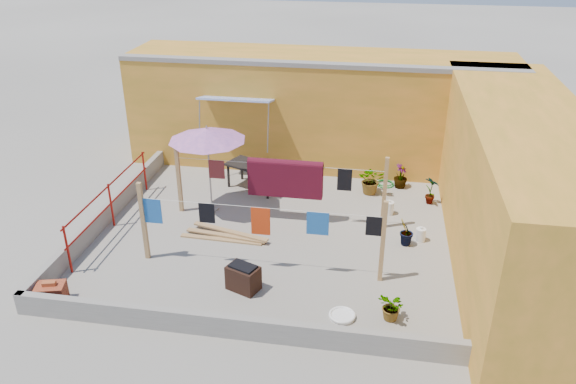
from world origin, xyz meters
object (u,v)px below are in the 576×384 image
object	(u,v)px
patio_umbrella	(207,135)
green_hose	(385,184)
brick_stack	(51,293)
plant_back_a	(371,180)
outdoor_table	(254,167)
water_jug_b	(389,208)
white_basin	(342,316)
water_jug_a	(421,235)
brazier	(243,277)

from	to	relation	value
patio_umbrella	green_hose	distance (m)	5.23
brick_stack	plant_back_a	bearing A→B (deg)	44.69
outdoor_table	water_jug_b	size ratio (longest dim) A/B	4.38
green_hose	plant_back_a	distance (m)	0.79
patio_umbrella	white_basin	world-z (taller)	patio_umbrella
outdoor_table	plant_back_a	bearing A→B (deg)	4.34
water_jug_b	outdoor_table	bearing A→B (deg)	166.50
water_jug_b	brick_stack	bearing A→B (deg)	-143.52
green_hose	plant_back_a	xyz separation A→B (m)	(-0.38, -0.59, 0.36)
patio_umbrella	water_jug_b	world-z (taller)	patio_umbrella
outdoor_table	water_jug_a	bearing A→B (deg)	-25.27
green_hose	patio_umbrella	bearing A→B (deg)	-152.73
patio_umbrella	white_basin	xyz separation A→B (m)	(3.60, -3.72, -1.97)
outdoor_table	brick_stack	size ratio (longest dim) A/B	2.67
outdoor_table	water_jug_a	size ratio (longest dim) A/B	4.68
outdoor_table	water_jug_b	bearing A→B (deg)	-13.50
patio_umbrella	green_hose	xyz separation A→B (m)	(4.31, 2.22, -1.98)
brick_stack	water_jug_b	xyz separation A→B (m)	(6.35, 4.70, -0.03)
water_jug_b	white_basin	bearing A→B (deg)	-100.88
outdoor_table	plant_back_a	size ratio (longest dim) A/B	2.11
outdoor_table	water_jug_a	distance (m)	4.83
patio_umbrella	water_jug_a	xyz separation A→B (m)	(5.14, -0.67, -1.85)
brazier	plant_back_a	world-z (taller)	plant_back_a
brick_stack	brazier	distance (m)	3.68
brick_stack	water_jug_b	distance (m)	7.90
patio_umbrella	white_basin	size ratio (longest dim) A/B	4.91
brazier	patio_umbrella	bearing A→B (deg)	116.82
patio_umbrella	outdoor_table	bearing A→B (deg)	60.27
brick_stack	water_jug_b	size ratio (longest dim) A/B	1.64
water_jug_b	green_hose	bearing A→B (deg)	93.65
water_jug_a	green_hose	world-z (taller)	water_jug_a
brazier	green_hose	bearing A→B (deg)	63.16
brick_stack	green_hose	size ratio (longest dim) A/B	1.22
brazier	plant_back_a	xyz separation A→B (m)	(2.34, 4.77, 0.12)
brick_stack	water_jug_a	world-z (taller)	brick_stack
brick_stack	green_hose	bearing A→B (deg)	45.70
water_jug_a	outdoor_table	bearing A→B (deg)	154.73
patio_umbrella	brick_stack	bearing A→B (deg)	-114.87
patio_umbrella	brazier	bearing A→B (deg)	-63.18
outdoor_table	brick_stack	bearing A→B (deg)	-116.12
brick_stack	water_jug_a	bearing A→B (deg)	26.40
water_jug_a	green_hose	distance (m)	3.01
white_basin	green_hose	size ratio (longest dim) A/B	0.99
brazier	water_jug_a	size ratio (longest dim) A/B	2.04
green_hose	water_jug_b	bearing A→B (deg)	-86.35
patio_umbrella	green_hose	world-z (taller)	patio_umbrella
outdoor_table	water_jug_a	xyz separation A→B (m)	(4.35, -2.05, -0.47)
brick_stack	white_basin	distance (m)	5.56
brick_stack	water_jug_b	bearing A→B (deg)	36.48
outdoor_table	brazier	distance (m)	4.62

